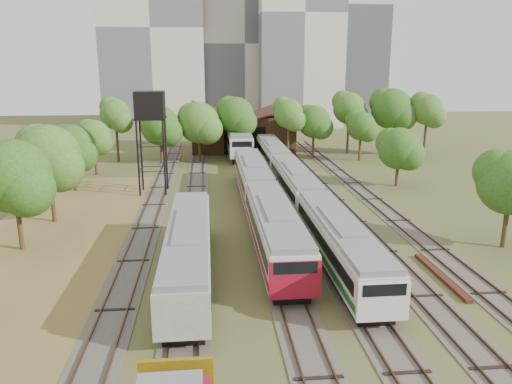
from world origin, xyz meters
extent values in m
plane|color=#475123|center=(0.00, 0.00, 0.00)|extent=(240.00, 240.00, 0.00)
cube|color=brown|center=(-18.00, 8.00, 0.02)|extent=(14.00, 60.00, 0.04)
cube|color=#4C473D|center=(-12.00, 25.00, 0.03)|extent=(2.60, 80.00, 0.06)
cube|color=#472D1E|center=(-12.72, 25.00, 0.12)|extent=(0.08, 80.00, 0.14)
cube|color=#472D1E|center=(-11.28, 25.00, 0.12)|extent=(0.08, 80.00, 0.14)
cube|color=#4C473D|center=(-8.00, 25.00, 0.03)|extent=(2.60, 80.00, 0.06)
cube|color=#472D1E|center=(-8.72, 25.00, 0.12)|extent=(0.08, 80.00, 0.14)
cube|color=#472D1E|center=(-7.28, 25.00, 0.12)|extent=(0.08, 80.00, 0.14)
cube|color=#4C473D|center=(-2.00, 25.00, 0.03)|extent=(2.60, 80.00, 0.06)
cube|color=#472D1E|center=(-2.72, 25.00, 0.12)|extent=(0.08, 80.00, 0.14)
cube|color=#472D1E|center=(-1.28, 25.00, 0.12)|extent=(0.08, 80.00, 0.14)
cube|color=#4C473D|center=(2.00, 25.00, 0.03)|extent=(2.60, 80.00, 0.06)
cube|color=#472D1E|center=(1.28, 25.00, 0.12)|extent=(0.08, 80.00, 0.14)
cube|color=#472D1E|center=(2.72, 25.00, 0.12)|extent=(0.08, 80.00, 0.14)
cube|color=#4C473D|center=(6.00, 25.00, 0.03)|extent=(2.60, 80.00, 0.06)
cube|color=#472D1E|center=(5.28, 25.00, 0.12)|extent=(0.08, 80.00, 0.14)
cube|color=#472D1E|center=(6.72, 25.00, 0.12)|extent=(0.08, 80.00, 0.14)
cube|color=#4C473D|center=(10.00, 25.00, 0.03)|extent=(2.60, 80.00, 0.06)
cube|color=#472D1E|center=(9.28, 25.00, 0.12)|extent=(0.08, 80.00, 0.14)
cube|color=#472D1E|center=(10.72, 25.00, 0.12)|extent=(0.08, 80.00, 0.14)
cube|color=black|center=(-2.00, 10.65, 0.39)|extent=(2.17, 15.64, 0.79)
cube|color=beige|center=(-2.00, 10.65, 2.02)|extent=(2.86, 17.00, 2.47)
cube|color=black|center=(-2.00, 10.65, 2.32)|extent=(2.92, 15.64, 0.84)
cube|color=slate|center=(-2.00, 10.65, 3.43)|extent=(2.63, 16.66, 0.35)
cube|color=maroon|center=(-2.00, 10.65, 1.33)|extent=(2.92, 16.66, 0.44)
cube|color=maroon|center=(-2.00, 2.20, 1.90)|extent=(2.90, 0.25, 2.22)
cube|color=black|center=(-2.00, 28.15, 0.39)|extent=(2.17, 15.64, 0.79)
cube|color=beige|center=(-2.00, 28.15, 2.02)|extent=(2.86, 17.00, 2.47)
cube|color=black|center=(-2.00, 28.15, 2.32)|extent=(2.92, 15.64, 0.84)
cube|color=slate|center=(-2.00, 28.15, 3.43)|extent=(2.63, 16.66, 0.35)
cube|color=maroon|center=(-2.00, 28.15, 1.33)|extent=(2.92, 16.66, 0.44)
cube|color=black|center=(2.00, 7.84, 0.37)|extent=(2.03, 15.64, 0.74)
cube|color=beige|center=(2.00, 7.84, 1.89)|extent=(2.67, 17.00, 2.30)
cube|color=black|center=(2.00, 7.84, 2.16)|extent=(2.73, 15.64, 0.78)
cube|color=slate|center=(2.00, 7.84, 3.20)|extent=(2.46, 16.66, 0.33)
cube|color=#165A21|center=(2.00, 7.84, 1.24)|extent=(2.73, 16.66, 0.41)
cube|color=beige|center=(2.00, -0.61, 1.77)|extent=(2.71, 0.25, 2.07)
cube|color=black|center=(2.00, 25.34, 0.37)|extent=(2.03, 15.64, 0.74)
cube|color=beige|center=(2.00, 25.34, 1.89)|extent=(2.67, 17.00, 2.30)
cube|color=black|center=(2.00, 25.34, 2.16)|extent=(2.73, 15.64, 0.78)
cube|color=slate|center=(2.00, 25.34, 3.20)|extent=(2.46, 16.66, 0.33)
cube|color=#165A21|center=(2.00, 25.34, 1.24)|extent=(2.73, 16.66, 0.41)
cube|color=black|center=(2.00, 42.84, 0.37)|extent=(2.03, 15.64, 0.74)
cube|color=beige|center=(2.00, 42.84, 1.89)|extent=(2.67, 17.00, 2.30)
cube|color=black|center=(2.00, 42.84, 2.16)|extent=(2.73, 15.64, 0.78)
cube|color=slate|center=(2.00, 42.84, 3.20)|extent=(2.46, 16.66, 0.33)
cube|color=#165A21|center=(2.00, 42.84, 1.24)|extent=(2.73, 16.66, 0.41)
cube|color=black|center=(-2.00, 52.05, 0.45)|extent=(2.45, 14.72, 0.89)
cube|color=beige|center=(-2.00, 52.05, 2.28)|extent=(3.23, 16.00, 2.78)
cube|color=black|center=(-2.00, 52.05, 2.62)|extent=(3.29, 14.72, 0.95)
cube|color=slate|center=(-2.00, 52.05, 3.87)|extent=(2.97, 15.68, 0.40)
cube|color=#165A21|center=(-2.00, 52.05, 1.50)|extent=(3.29, 15.68, 0.50)
cube|color=beige|center=(-2.00, 44.10, 2.14)|extent=(3.27, 0.25, 2.50)
cube|color=gold|center=(-8.00, -6.05, 1.68)|extent=(2.84, 0.20, 1.89)
cube|color=black|center=(-8.00, 7.35, 0.38)|extent=(2.09, 16.56, 0.76)
cube|color=gray|center=(-8.00, 7.35, 1.95)|extent=(2.76, 18.00, 2.38)
cube|color=black|center=(-8.00, 7.35, 2.23)|extent=(2.82, 16.56, 0.81)
cube|color=slate|center=(-8.00, 7.35, 3.31)|extent=(2.54, 17.64, 0.34)
cylinder|color=black|center=(-13.81, 28.79, 3.95)|extent=(0.20, 0.20, 7.89)
cylinder|color=black|center=(-11.14, 28.79, 3.95)|extent=(0.20, 0.20, 7.89)
cylinder|color=black|center=(-13.81, 31.46, 3.95)|extent=(0.20, 0.20, 7.89)
cylinder|color=black|center=(-11.14, 31.46, 3.95)|extent=(0.20, 0.20, 7.89)
cube|color=black|center=(-12.48, 30.12, 7.99)|extent=(3.11, 3.11, 0.20)
cube|color=black|center=(-12.48, 30.12, 9.42)|extent=(2.96, 2.96, 2.66)
cube|color=#4E2116|center=(8.20, 5.72, 0.12)|extent=(0.46, 7.34, 0.24)
cube|color=#341F12|center=(-1.00, 58.00, 2.75)|extent=(16.00, 11.00, 5.50)
cube|color=#341F12|center=(-5.00, 58.00, 6.10)|extent=(8.45, 11.55, 2.96)
cube|color=#341F12|center=(3.00, 58.00, 6.10)|extent=(8.45, 11.55, 2.96)
cube|color=black|center=(-1.00, 52.55, 2.20)|extent=(6.40, 0.15, 4.12)
cylinder|color=#382616|center=(-20.55, 13.65, 2.20)|extent=(0.36, 0.36, 4.40)
sphere|color=#1F4813|center=(-20.55, 13.65, 5.60)|extent=(5.33, 5.33, 5.33)
cylinder|color=#382616|center=(-20.17, 20.50, 2.27)|extent=(0.36, 0.36, 4.54)
sphere|color=#1F4813|center=(-20.17, 20.50, 5.78)|extent=(5.49, 5.49, 5.49)
cylinder|color=#382616|center=(-21.09, 31.72, 1.89)|extent=(0.36, 0.36, 3.78)
sphere|color=#1F4813|center=(-21.09, 31.72, 4.81)|extent=(4.95, 4.95, 4.95)
cylinder|color=#382616|center=(-20.61, 40.07, 1.89)|extent=(0.36, 0.36, 3.77)
sphere|color=#1F4813|center=(-20.61, 40.07, 4.80)|extent=(4.16, 4.16, 4.16)
cylinder|color=#382616|center=(-19.36, 48.79, 2.64)|extent=(0.36, 0.36, 5.28)
sphere|color=#1F4813|center=(-19.36, 48.79, 6.72)|extent=(4.26, 4.26, 4.26)
cylinder|color=#382616|center=(-13.08, 47.03, 2.05)|extent=(0.36, 0.36, 4.10)
sphere|color=#1F4813|center=(-13.08, 47.03, 5.22)|extent=(5.44, 5.44, 5.44)
cylinder|color=#382616|center=(-7.79, 47.96, 2.15)|extent=(0.36, 0.36, 4.31)
sphere|color=#1F4813|center=(-7.79, 47.96, 5.49)|extent=(5.78, 5.78, 5.78)
cylinder|color=#382616|center=(-2.50, 49.64, 2.48)|extent=(0.36, 0.36, 4.96)
sphere|color=#1F4813|center=(-2.50, 49.64, 6.31)|extent=(5.31, 5.31, 5.31)
cylinder|color=#382616|center=(5.12, 49.03, 2.58)|extent=(0.36, 0.36, 5.16)
sphere|color=#1F4813|center=(5.12, 49.03, 6.57)|extent=(4.29, 4.29, 4.29)
cylinder|color=#382616|center=(8.98, 49.46, 2.09)|extent=(0.36, 0.36, 4.18)
sphere|color=#1F4813|center=(8.98, 49.46, 5.32)|extent=(4.79, 4.79, 4.79)
cylinder|color=#382616|center=(14.98, 52.27, 2.74)|extent=(0.36, 0.36, 5.48)
sphere|color=#1F4813|center=(14.98, 52.27, 6.98)|extent=(4.83, 4.83, 4.83)
cylinder|color=#382616|center=(21.25, 50.97, 2.73)|extent=(0.36, 0.36, 5.46)
sphere|color=#1F4813|center=(21.25, 50.97, 6.95)|extent=(6.16, 6.16, 6.16)
cylinder|color=#382616|center=(25.95, 49.02, 2.74)|extent=(0.36, 0.36, 5.48)
sphere|color=#1F4813|center=(25.95, 49.02, 6.98)|extent=(4.57, 4.57, 4.57)
cylinder|color=#382616|center=(15.41, 10.69, 1.97)|extent=(0.36, 0.36, 3.93)
sphere|color=#1F4813|center=(15.41, 10.69, 5.00)|extent=(4.79, 4.79, 4.79)
cylinder|color=#382616|center=(14.70, 30.66, 1.69)|extent=(0.36, 0.36, 3.37)
sphere|color=#1F4813|center=(14.70, 30.66, 4.29)|extent=(4.70, 4.70, 4.70)
cylinder|color=#382616|center=(15.15, 46.38, 1.96)|extent=(0.36, 0.36, 3.92)
sphere|color=#1F4813|center=(15.15, 46.38, 4.98)|extent=(4.11, 4.11, 4.11)
cube|color=beige|center=(-18.00, 95.00, 21.00)|extent=(22.00, 16.00, 42.00)
cube|color=#ACA69C|center=(2.00, 100.00, 18.00)|extent=(20.00, 18.00, 36.00)
cube|color=beige|center=(14.00, 92.00, 24.00)|extent=(18.00, 16.00, 48.00)
cube|color=#44484D|center=(34.00, 110.00, 14.00)|extent=(12.00, 12.00, 28.00)
camera|label=1|loc=(-6.59, -22.83, 13.32)|focal=35.00mm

